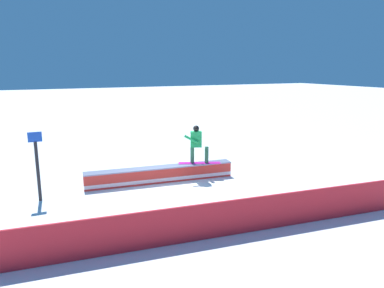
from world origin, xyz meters
TOP-DOWN VIEW (x-y plane):
  - ground_plane at (0.00, 0.00)m, footprint 120.00×120.00m
  - grind_box at (0.00, 0.00)m, footprint 5.36×1.03m
  - snowboarder at (-1.39, 0.12)m, footprint 1.54×0.87m
  - safety_fence at (0.00, 4.68)m, footprint 10.59×1.15m
  - trail_marker at (4.03, 0.17)m, footprint 0.40×0.10m

SIDE VIEW (x-z plane):
  - ground_plane at x=0.00m, z-range 0.00..0.00m
  - grind_box at x=0.00m, z-range -0.03..0.53m
  - safety_fence at x=0.00m, z-range 0.00..0.90m
  - trail_marker at x=4.03m, z-range 0.07..2.23m
  - snowboarder at x=-1.39m, z-range 0.61..2.03m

